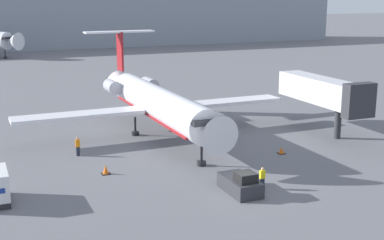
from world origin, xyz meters
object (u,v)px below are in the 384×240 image
(airplane_main, at_px, (157,102))
(pushback_tug, at_px, (240,184))
(traffic_cone_left, at_px, (106,170))
(traffic_cone_right, at_px, (281,150))
(jet_bridge, at_px, (324,92))
(worker_by_wing, at_px, (78,146))
(worker_near_tug, at_px, (262,178))

(airplane_main, distance_m, pushback_tug, 18.34)
(traffic_cone_left, xyz_separation_m, traffic_cone_right, (16.51, -0.65, -0.05))
(jet_bridge, bearing_deg, traffic_cone_left, -169.94)
(pushback_tug, height_order, worker_by_wing, pushback_tug)
(airplane_main, relative_size, worker_near_tug, 17.08)
(worker_by_wing, bearing_deg, traffic_cone_right, -20.75)
(traffic_cone_right, xyz_separation_m, jet_bridge, (8.21, 5.03, 4.14))
(pushback_tug, xyz_separation_m, worker_by_wing, (-9.39, 14.03, 0.26))
(worker_near_tug, bearing_deg, jet_bridge, 40.40)
(traffic_cone_left, bearing_deg, pushback_tug, -44.00)
(traffic_cone_right, bearing_deg, airplane_main, 128.37)
(pushback_tug, relative_size, worker_by_wing, 2.26)
(worker_near_tug, bearing_deg, airplane_main, 96.94)
(worker_by_wing, bearing_deg, traffic_cone_left, -79.68)
(worker_by_wing, xyz_separation_m, jet_bridge, (25.82, -1.64, 3.52))
(worker_near_tug, bearing_deg, worker_by_wing, 128.92)
(worker_near_tug, height_order, jet_bridge, jet_bridge)
(worker_by_wing, bearing_deg, pushback_tug, -56.21)
(pushback_tug, bearing_deg, worker_by_wing, 123.79)
(pushback_tug, height_order, jet_bridge, jet_bridge)
(traffic_cone_right, distance_m, jet_bridge, 10.48)
(jet_bridge, bearing_deg, pushback_tug, -142.97)
(traffic_cone_right, bearing_deg, traffic_cone_left, 177.76)
(pushback_tug, xyz_separation_m, traffic_cone_left, (-8.29, 8.01, -0.30))
(airplane_main, height_order, worker_by_wing, airplane_main)
(traffic_cone_left, relative_size, traffic_cone_right, 1.14)
(airplane_main, relative_size, worker_by_wing, 16.40)
(worker_near_tug, xyz_separation_m, traffic_cone_right, (6.31, 7.32, -0.58))
(airplane_main, distance_m, traffic_cone_left, 13.28)
(pushback_tug, bearing_deg, jet_bridge, 37.03)
(pushback_tug, relative_size, jet_bridge, 0.31)
(worker_near_tug, relative_size, worker_by_wing, 0.96)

